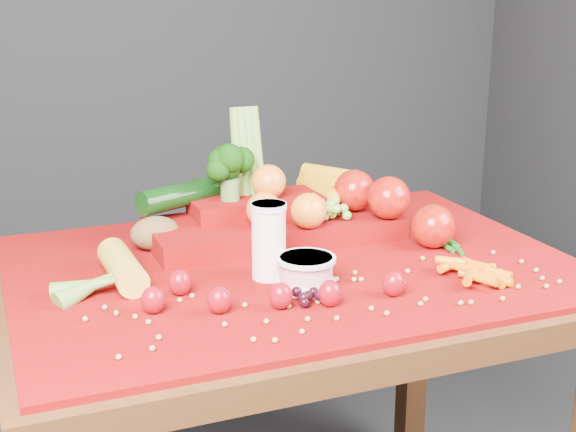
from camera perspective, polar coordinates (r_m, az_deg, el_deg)
name	(u,v)px	position (r m, az deg, el deg)	size (l,w,h in m)	color
table	(292,314)	(1.58, 0.27, -6.97)	(1.10, 0.80, 0.75)	#341A0B
red_cloth	(292,265)	(1.55, 0.27, -3.54)	(1.05, 0.75, 0.01)	#7A0408
milk_glass	(269,238)	(1.44, -1.38, -1.58)	(0.07, 0.07, 0.14)	silver
yogurt_bowl	(306,271)	(1.41, 1.29, -3.95)	(0.11, 0.11, 0.06)	silver
strawberry_scatter	(260,291)	(1.34, -2.00, -5.34)	(0.44, 0.18, 0.05)	maroon
dark_grape_cluster	(310,296)	(1.35, 1.57, -5.73)	(0.06, 0.05, 0.03)	black
soybean_scatter	(336,298)	(1.37, 3.40, -5.81)	(0.84, 0.24, 0.01)	#A48F46
corn_ear	(102,279)	(1.43, -13.07, -4.41)	(0.19, 0.23, 0.06)	gold
potato	(155,233)	(1.63, -9.43, -1.21)	(0.10, 0.07, 0.07)	brown
baby_carrot_pile	(470,272)	(1.49, 12.80, -3.92)	(0.17, 0.17, 0.03)	#CD6107
green_bean_pile	(443,242)	(1.68, 10.94, -1.79)	(0.14, 0.12, 0.01)	#185C15
produce_mound	(290,209)	(1.68, 0.16, 0.48)	(0.60, 0.37, 0.27)	#7A0408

